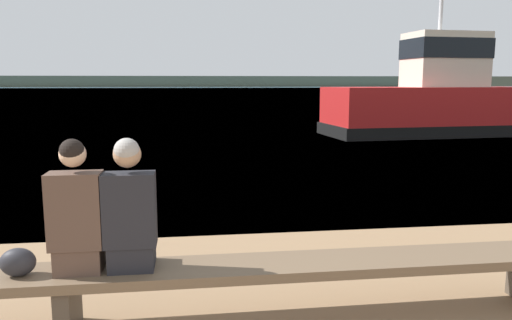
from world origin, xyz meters
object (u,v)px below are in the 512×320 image
(shopping_bag, at_px, (18,262))
(tugboat_red, at_px, (435,103))
(person_right, at_px, (130,212))
(person_left, at_px, (77,215))
(bench_main, at_px, (66,282))

(shopping_bag, distance_m, tugboat_red, 16.72)
(person_right, relative_size, shopping_bag, 3.96)
(person_left, bearing_deg, tugboat_red, 54.01)
(bench_main, height_order, shopping_bag, shopping_bag)
(person_left, bearing_deg, bench_main, 179.07)
(person_left, xyz_separation_m, shopping_bag, (-0.43, -0.02, -0.34))
(bench_main, height_order, person_right, person_right)
(person_left, relative_size, shopping_bag, 3.95)
(person_left, height_order, shopping_bag, person_left)
(bench_main, xyz_separation_m, shopping_bag, (-0.33, -0.03, 0.18))
(bench_main, bearing_deg, tugboat_red, 53.72)
(bench_main, relative_size, person_left, 8.12)
(bench_main, xyz_separation_m, person_right, (0.49, -0.00, 0.53))
(person_left, distance_m, tugboat_red, 16.43)
(person_right, bearing_deg, bench_main, 179.74)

